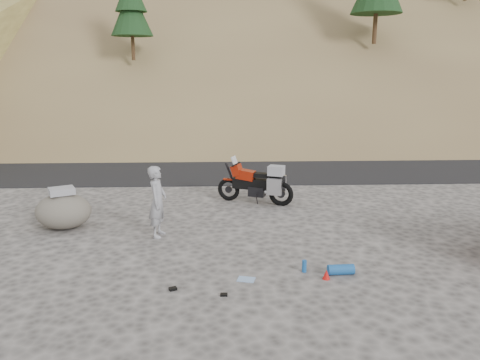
% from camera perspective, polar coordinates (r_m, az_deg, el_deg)
% --- Properties ---
extents(ground, '(140.00, 140.00, 0.00)m').
position_cam_1_polar(ground, '(10.13, -3.24, -8.29)').
color(ground, '#484543').
rests_on(ground, ground).
extents(road, '(120.00, 7.00, 0.05)m').
position_cam_1_polar(road, '(18.80, -2.84, 1.80)').
color(road, black).
rests_on(road, ground).
extents(motorcycle, '(2.15, 1.12, 1.35)m').
position_cam_1_polar(motorcycle, '(13.28, 2.24, -0.46)').
color(motorcycle, black).
rests_on(motorcycle, ground).
extents(man, '(0.48, 0.65, 1.64)m').
position_cam_1_polar(man, '(11.00, -9.84, -6.71)').
color(man, '#97979C').
rests_on(man, ground).
extents(boulder, '(1.54, 1.40, 1.03)m').
position_cam_1_polar(boulder, '(11.98, -20.73, -3.48)').
color(boulder, '#5C564F').
rests_on(boulder, ground).
extents(gear_blue_mat, '(0.50, 0.22, 0.19)m').
position_cam_1_polar(gear_blue_mat, '(9.05, 12.20, -10.62)').
color(gear_blue_mat, '#19549B').
rests_on(gear_blue_mat, ground).
extents(gear_bottle, '(0.10, 0.10, 0.23)m').
position_cam_1_polar(gear_bottle, '(9.03, 7.84, -10.36)').
color(gear_bottle, '#19549B').
rests_on(gear_bottle, ground).
extents(gear_funnel, '(0.17, 0.17, 0.18)m').
position_cam_1_polar(gear_funnel, '(8.82, 10.49, -11.25)').
color(gear_funnel, red).
rests_on(gear_funnel, ground).
extents(gear_glove_a, '(0.13, 0.09, 0.03)m').
position_cam_1_polar(gear_glove_a, '(8.13, -1.98, -13.79)').
color(gear_glove_a, black).
rests_on(gear_glove_a, ground).
extents(gear_glove_b, '(0.16, 0.14, 0.04)m').
position_cam_1_polar(gear_glove_b, '(8.40, -8.18, -12.99)').
color(gear_glove_b, black).
rests_on(gear_glove_b, ground).
extents(gear_blue_cloth, '(0.36, 0.30, 0.01)m').
position_cam_1_polar(gear_blue_cloth, '(8.69, 0.75, -12.02)').
color(gear_blue_cloth, '#88A8D2').
rests_on(gear_blue_cloth, ground).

